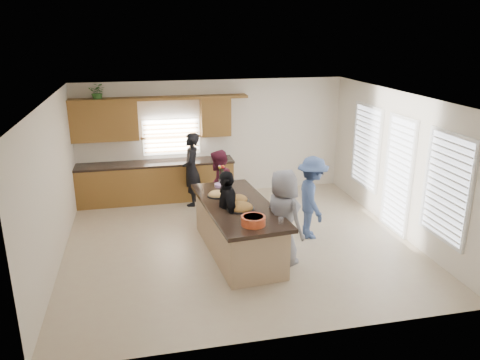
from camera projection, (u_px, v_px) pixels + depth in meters
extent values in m
plane|color=#C3B491|center=(238.00, 242.00, 9.07)|extent=(6.50, 6.50, 0.00)
cube|color=silver|center=(213.00, 138.00, 11.42)|extent=(6.50, 0.02, 2.80)
cube|color=silver|center=(289.00, 243.00, 5.85)|extent=(6.50, 0.02, 2.80)
cube|color=silver|center=(52.00, 185.00, 7.98)|extent=(0.02, 6.00, 2.80)
cube|color=silver|center=(398.00, 163.00, 9.30)|extent=(0.02, 6.00, 2.80)
cube|color=white|center=(238.00, 97.00, 8.20)|extent=(6.50, 6.00, 0.02)
cube|color=brown|center=(156.00, 183.00, 11.14)|extent=(3.65, 0.62, 0.90)
cube|color=black|center=(155.00, 163.00, 11.00)|extent=(3.70, 0.65, 0.05)
cube|color=brown|center=(104.00, 121.00, 10.58)|extent=(1.50, 0.36, 0.90)
cube|color=brown|center=(215.00, 117.00, 11.10)|extent=(0.70, 0.36, 0.90)
cube|color=brown|center=(160.00, 98.00, 10.69)|extent=(4.05, 0.40, 0.06)
cube|color=brown|center=(171.00, 137.00, 11.16)|extent=(1.35, 0.08, 0.85)
cube|color=white|center=(366.00, 146.00, 10.49)|extent=(0.06, 1.10, 1.75)
cube|color=white|center=(398.00, 175.00, 9.27)|extent=(0.06, 0.85, 2.25)
cube|color=white|center=(447.00, 187.00, 7.80)|extent=(0.06, 1.10, 1.75)
cube|color=tan|center=(238.00, 230.00, 8.54)|extent=(1.23, 2.58, 0.88)
cube|color=black|center=(238.00, 206.00, 8.40)|extent=(1.40, 2.80, 0.07)
cube|color=black|center=(238.00, 250.00, 8.67)|extent=(1.14, 2.49, 0.08)
cylinder|color=black|center=(241.00, 209.00, 8.14)|extent=(0.48, 0.48, 0.02)
ellipsoid|color=#A36E33|center=(241.00, 208.00, 8.13)|extent=(0.44, 0.44, 0.20)
cylinder|color=black|center=(237.00, 200.00, 8.53)|extent=(0.41, 0.41, 0.02)
ellipsoid|color=#A36E33|center=(237.00, 200.00, 8.52)|extent=(0.37, 0.37, 0.17)
cylinder|color=black|center=(217.00, 195.00, 8.78)|extent=(0.37, 0.37, 0.02)
ellipsoid|color=tan|center=(217.00, 195.00, 8.77)|extent=(0.33, 0.33, 0.15)
cylinder|color=#D44D26|center=(253.00, 221.00, 7.48)|extent=(0.40, 0.40, 0.15)
cylinder|color=beige|center=(253.00, 218.00, 7.46)|extent=(0.32, 0.32, 0.04)
cylinder|color=white|center=(281.00, 220.00, 7.56)|extent=(0.09, 0.09, 0.09)
cylinder|color=#D29CE3|center=(220.00, 185.00, 9.32)|extent=(0.23, 0.23, 0.05)
cylinder|color=silver|center=(222.00, 182.00, 9.39)|extent=(0.13, 0.13, 0.14)
imported|color=#356D2B|center=(98.00, 92.00, 10.36)|extent=(0.43, 0.40, 0.40)
imported|color=black|center=(191.00, 169.00, 10.77)|extent=(0.52, 0.69, 1.71)
imported|color=maroon|center=(218.00, 188.00, 9.66)|extent=(0.86, 0.95, 1.60)
imported|color=black|center=(227.00, 214.00, 8.33)|extent=(0.41, 0.95, 1.60)
imported|color=#3C5283|center=(312.00, 198.00, 9.08)|extent=(0.72, 1.12, 1.64)
imported|color=slate|center=(283.00, 218.00, 8.03)|extent=(0.85, 0.99, 1.71)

